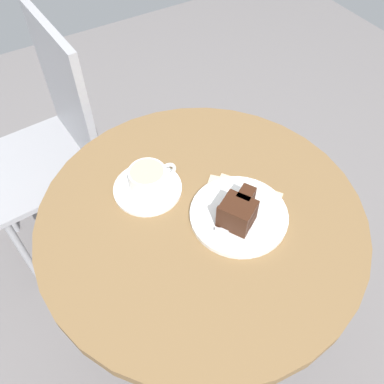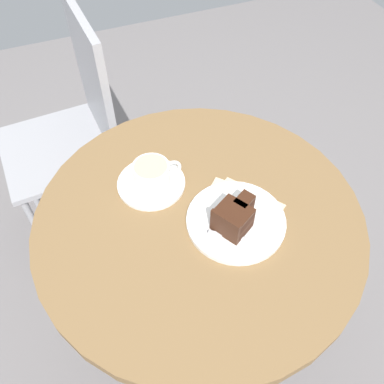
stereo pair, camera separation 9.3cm
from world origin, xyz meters
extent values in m
cube|color=slate|center=(0.00, 0.00, -0.01)|extent=(4.40, 4.40, 0.01)
cylinder|color=brown|center=(0.00, 0.00, 0.71)|extent=(0.76, 0.76, 0.03)
cylinder|color=silver|center=(0.00, 0.00, 0.35)|extent=(0.07, 0.07, 0.67)
cylinder|color=silver|center=(0.00, 0.00, 0.01)|extent=(0.34, 0.34, 0.02)
cylinder|color=white|center=(-0.07, 0.13, 0.73)|extent=(0.17, 0.17, 0.01)
cylinder|color=white|center=(-0.07, 0.13, 0.76)|extent=(0.09, 0.09, 0.06)
cylinder|color=#D6B789|center=(-0.07, 0.13, 0.79)|extent=(0.08, 0.08, 0.00)
torus|color=white|center=(-0.02, 0.13, 0.76)|extent=(0.05, 0.01, 0.05)
cube|color=silver|center=(-0.03, 0.09, 0.74)|extent=(0.06, 0.07, 0.00)
ellipsoid|color=silver|center=(-0.06, 0.05, 0.74)|extent=(0.02, 0.02, 0.00)
cylinder|color=white|center=(0.07, -0.05, 0.73)|extent=(0.23, 0.23, 0.01)
cube|color=#381E14|center=(0.05, -0.07, 0.75)|extent=(0.09, 0.10, 0.02)
cube|color=#381E14|center=(0.09, -0.04, 0.75)|extent=(0.05, 0.05, 0.02)
cube|color=#381C0F|center=(0.05, -0.07, 0.76)|extent=(0.09, 0.10, 0.01)
cube|color=#381C0F|center=(0.09, -0.04, 0.76)|extent=(0.05, 0.05, 0.01)
cube|color=#381E14|center=(0.05, -0.07, 0.78)|extent=(0.09, 0.10, 0.02)
cube|color=#381E14|center=(0.09, -0.04, 0.78)|extent=(0.05, 0.05, 0.02)
cube|color=#381C0F|center=(0.05, -0.07, 0.79)|extent=(0.09, 0.10, 0.01)
cube|color=#381C0F|center=(0.09, -0.04, 0.79)|extent=(0.05, 0.05, 0.01)
cube|color=#381C0F|center=(0.03, -0.08, 0.77)|extent=(0.04, 0.07, 0.07)
cube|color=silver|center=(0.04, -0.09, 0.74)|extent=(0.10, 0.07, 0.00)
cube|color=silver|center=(-0.02, -0.05, 0.74)|extent=(0.04, 0.04, 0.00)
cube|color=beige|center=(0.09, -0.03, 0.73)|extent=(0.22, 0.22, 0.00)
cube|color=beige|center=(0.08, -0.01, 0.73)|extent=(0.21, 0.21, 0.00)
cylinder|color=#9E9EA3|center=(-0.45, 0.78, 0.23)|extent=(0.02, 0.02, 0.45)
cylinder|color=#9E9EA3|center=(-0.43, 0.46, 0.23)|extent=(0.02, 0.02, 0.45)
cylinder|color=#9E9EA3|center=(-0.13, 0.80, 0.23)|extent=(0.02, 0.02, 0.45)
cylinder|color=#9E9EA3|center=(-0.11, 0.48, 0.23)|extent=(0.02, 0.02, 0.45)
cube|color=#9E9EA3|center=(-0.28, 0.63, 0.46)|extent=(0.40, 0.40, 0.02)
cube|color=#9E9EA3|center=(-0.11, 0.64, 0.70)|extent=(0.05, 0.36, 0.45)
camera|label=1|loc=(-0.30, -0.46, 1.49)|focal=38.00mm
camera|label=2|loc=(-0.22, -0.50, 1.49)|focal=38.00mm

